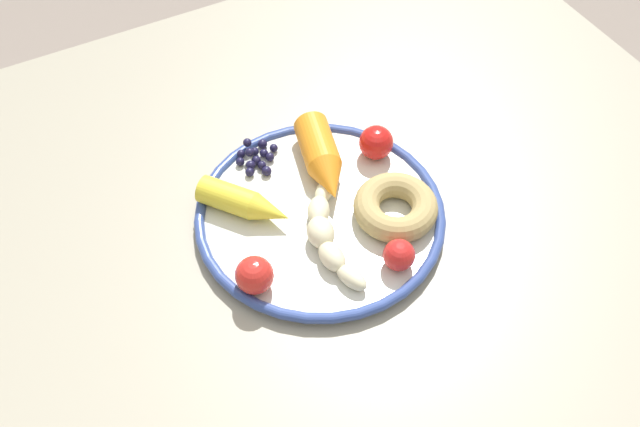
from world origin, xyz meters
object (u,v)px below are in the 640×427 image
(plate, at_px, (320,215))
(banana, at_px, (327,233))
(dining_table, at_px, (343,234))
(donut, at_px, (396,207))
(blueberry_pile, at_px, (257,157))
(tomato_mid, at_px, (399,255))
(carrot_yellow, at_px, (245,203))
(tomato_far, at_px, (376,143))
(carrot_orange, at_px, (322,159))
(tomato_near, at_px, (254,275))

(plate, relative_size, banana, 1.79)
(dining_table, relative_size, donut, 9.88)
(blueberry_pile, xyz_separation_m, tomato_mid, (0.07, -0.21, 0.01))
(carrot_yellow, relative_size, tomato_far, 2.56)
(dining_table, xyz_separation_m, donut, (0.02, -0.08, 0.13))
(carrot_orange, height_order, blueberry_pile, carrot_orange)
(carrot_orange, bearing_deg, plate, -120.37)
(plate, relative_size, carrot_orange, 2.24)
(tomato_far, bearing_deg, blueberry_pile, 156.50)
(carrot_orange, height_order, tomato_near, carrot_orange)
(donut, distance_m, tomato_far, 0.10)
(banana, bearing_deg, carrot_yellow, 129.24)
(dining_table, height_order, plate, plate)
(plate, height_order, tomato_mid, tomato_mid)
(tomato_mid, bearing_deg, donut, 61.25)
(carrot_orange, xyz_separation_m, carrot_yellow, (-0.11, -0.01, -0.00))
(blueberry_pile, distance_m, tomato_far, 0.14)
(blueberry_pile, relative_size, tomato_mid, 1.63)
(carrot_orange, bearing_deg, tomato_near, -141.48)
(banana, bearing_deg, blueberry_pile, 97.57)
(carrot_yellow, distance_m, donut, 0.17)
(banana, height_order, donut, same)
(plate, height_order, carrot_yellow, carrot_yellow)
(dining_table, relative_size, tomato_far, 22.68)
(plate, relative_size, blueberry_pile, 5.05)
(plate, distance_m, blueberry_pile, 0.11)
(carrot_orange, xyz_separation_m, blueberry_pile, (-0.06, 0.05, -0.01))
(dining_table, distance_m, donut, 0.16)
(donut, bearing_deg, carrot_yellow, 150.55)
(dining_table, bearing_deg, tomato_far, 14.09)
(carrot_yellow, xyz_separation_m, blueberry_pile, (0.04, 0.07, -0.01))
(banana, height_order, tomato_mid, tomato_mid)
(donut, xyz_separation_m, blueberry_pile, (-0.10, 0.15, -0.01))
(dining_table, height_order, carrot_orange, carrot_orange)
(tomato_mid, bearing_deg, banana, 128.43)
(plate, relative_size, tomato_far, 6.90)
(carrot_orange, bearing_deg, banana, -115.13)
(tomato_mid, bearing_deg, tomato_near, 162.31)
(dining_table, distance_m, banana, 0.16)
(donut, height_order, blueberry_pile, donut)
(carrot_yellow, bearing_deg, tomato_near, -108.44)
(blueberry_pile, distance_m, tomato_mid, 0.22)
(carrot_yellow, relative_size, tomato_mid, 3.05)
(tomato_far, bearing_deg, plate, -154.06)
(blueberry_pile, xyz_separation_m, tomato_near, (-0.08, -0.16, 0.01))
(carrot_yellow, relative_size, tomato_near, 2.61)
(plate, xyz_separation_m, tomato_near, (-0.11, -0.05, 0.02))
(donut, xyz_separation_m, tomato_far, (0.03, 0.09, 0.01))
(blueberry_pile, bearing_deg, banana, -82.43)
(blueberry_pile, height_order, tomato_far, tomato_far)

